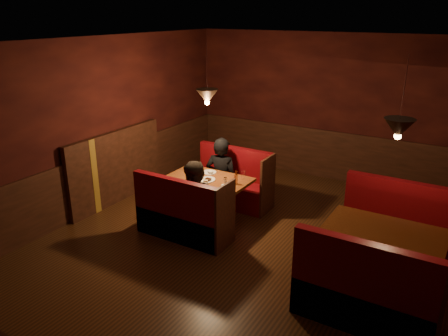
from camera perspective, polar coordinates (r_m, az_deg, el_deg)
The scene contains 9 objects.
room at distance 6.08m, azimuth 1.51°, elevation -1.58°, with size 6.02×7.02×2.92m.
main_table at distance 7.12m, azimuth -1.97°, elevation -2.59°, with size 1.34×0.81×0.94m.
main_bench_far at distance 7.80m, azimuth 1.18°, elevation -2.37°, with size 1.48×0.53×1.01m.
main_bench_near at distance 6.64m, azimuth -5.43°, elevation -6.63°, with size 1.48×0.53×1.01m.
second_table at distance 5.73m, azimuth 19.97°, elevation -9.47°, with size 1.39×0.89×0.78m.
second_bench_far at distance 6.56m, azimuth 21.54°, elevation -8.10°, with size 1.54×0.57×1.10m.
second_bench_near at distance 5.15m, azimuth 18.00°, elevation -15.88°, with size 1.54×0.57×1.10m.
diner_a at distance 7.51m, azimuth -0.34°, elevation 0.67°, with size 0.59×0.38×1.61m, color black.
diner_b at distance 6.51m, azimuth -3.58°, elevation -2.79°, with size 0.75×0.58×1.54m, color black.
Camera 1 is at (2.50, -4.88, 3.28)m, focal length 35.00 mm.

